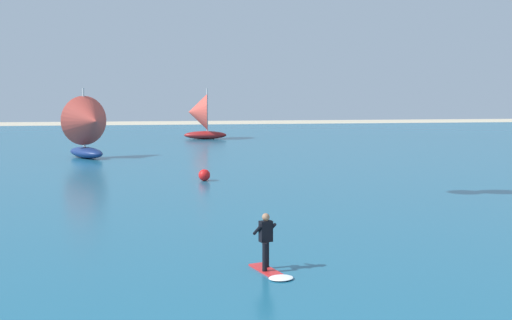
{
  "coord_description": "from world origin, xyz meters",
  "views": [
    {
      "loc": [
        -3.02,
        -6.38,
        5.2
      ],
      "look_at": [
        -0.01,
        13.28,
        3.08
      ],
      "focal_mm": 44.92,
      "sensor_mm": 36.0,
      "label": 1
    }
  ],
  "objects_px": {
    "sailboat_near_shore": "(199,116)",
    "marker_buoy": "(204,175)",
    "sailboat_mid_left": "(89,126)",
    "kitesurfer": "(269,252)"
  },
  "relations": [
    {
      "from": "sailboat_near_shore",
      "to": "marker_buoy",
      "type": "xyz_separation_m",
      "value": [
        -1.83,
        -33.19,
        -2.18
      ]
    },
    {
      "from": "kitesurfer",
      "to": "sailboat_near_shore",
      "type": "relative_size",
      "value": 0.37
    },
    {
      "from": "kitesurfer",
      "to": "sailboat_mid_left",
      "type": "xyz_separation_m",
      "value": [
        -8.28,
        32.9,
        1.87
      ]
    },
    {
      "from": "kitesurfer",
      "to": "marker_buoy",
      "type": "height_order",
      "value": "kitesurfer"
    },
    {
      "from": "kitesurfer",
      "to": "sailboat_near_shore",
      "type": "distance_m",
      "value": 52.36
    },
    {
      "from": "sailboat_mid_left",
      "to": "marker_buoy",
      "type": "xyz_separation_m",
      "value": [
        7.82,
        -13.79,
        -2.14
      ]
    },
    {
      "from": "kitesurfer",
      "to": "sailboat_near_shore",
      "type": "xyz_separation_m",
      "value": [
        1.37,
        52.31,
        1.91
      ]
    },
    {
      "from": "sailboat_near_shore",
      "to": "marker_buoy",
      "type": "bearing_deg",
      "value": -93.16
    },
    {
      "from": "sailboat_mid_left",
      "to": "sailboat_near_shore",
      "type": "relative_size",
      "value": 0.98
    },
    {
      "from": "sailboat_mid_left",
      "to": "marker_buoy",
      "type": "height_order",
      "value": "sailboat_mid_left"
    }
  ]
}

